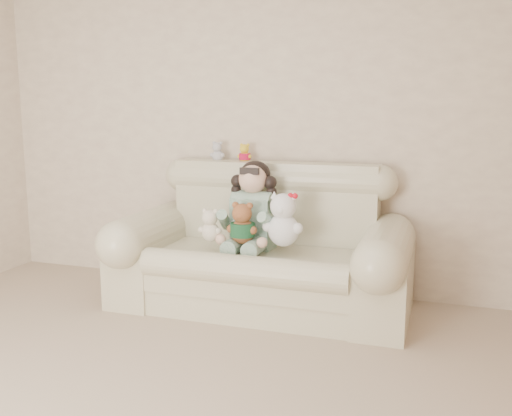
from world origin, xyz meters
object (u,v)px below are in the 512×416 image
object	(u,v)px
seated_child	(253,204)
brown_teddy	(243,219)
cream_teddy	(210,222)
white_cat	(283,214)
sofa	(260,238)

from	to	relation	value
seated_child	brown_teddy	distance (m)	0.22
brown_teddy	cream_teddy	xyz separation A→B (m)	(-0.23, -0.02, -0.03)
brown_teddy	cream_teddy	size ratio (longest dim) A/B	1.24
white_cat	cream_teddy	size ratio (longest dim) A/B	1.59
sofa	white_cat	size ratio (longest dim) A/B	4.75
seated_child	brown_teddy	world-z (taller)	seated_child
sofa	cream_teddy	bearing A→B (deg)	-155.88
white_cat	cream_teddy	distance (m)	0.53
seated_child	cream_teddy	xyz separation A→B (m)	(-0.24, -0.22, -0.11)
brown_teddy	white_cat	bearing A→B (deg)	-12.84
brown_teddy	white_cat	world-z (taller)	white_cat
brown_teddy	white_cat	size ratio (longest dim) A/B	0.78
seated_child	white_cat	xyz separation A→B (m)	(0.28, -0.18, -0.02)
cream_teddy	sofa	bearing A→B (deg)	45.21
white_cat	sofa	bearing A→B (deg)	160.79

